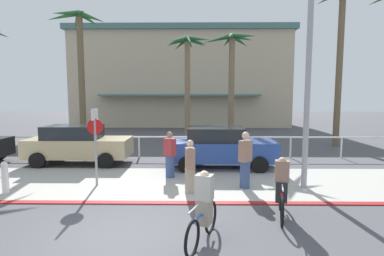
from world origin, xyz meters
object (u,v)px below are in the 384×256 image
at_px(bollard_2, 5,177).
at_px(cyclist_blue_1, 204,208).
at_px(palm_tree_2, 79,49).
at_px(pedestrian_2, 170,157).
at_px(car_tan_1, 78,144).
at_px(palm_tree_5, 340,37).
at_px(cyclist_red_0, 282,188).
at_px(pedestrian_0, 190,169).
at_px(palm_tree_4, 232,61).
at_px(pedestrian_1, 245,162).
at_px(streetlight_curb, 312,53).
at_px(car_blue_2, 220,147).
at_px(stop_sign_bike_lane, 95,136).
at_px(palm_tree_3, 187,59).

relative_size(bollard_2, cyclist_blue_1, 0.58).
xyz_separation_m(palm_tree_2, pedestrian_2, (5.76, -6.94, -4.89)).
height_order(bollard_2, car_tan_1, car_tan_1).
height_order(palm_tree_5, pedestrian_2, palm_tree_5).
bearing_deg(palm_tree_2, bollard_2, -84.35).
bearing_deg(cyclist_red_0, pedestrian_0, 143.18).
height_order(palm_tree_4, palm_tree_5, palm_tree_5).
distance_m(bollard_2, palm_tree_4, 13.25).
distance_m(cyclist_blue_1, pedestrian_2, 4.99).
bearing_deg(pedestrian_1, cyclist_red_0, -76.24).
bearing_deg(pedestrian_1, streetlight_curb, -3.69).
distance_m(pedestrian_0, pedestrian_2, 1.93).
distance_m(palm_tree_5, pedestrian_0, 13.46).
xyz_separation_m(bollard_2, pedestrian_1, (7.41, 0.62, 0.35)).
height_order(bollard_2, pedestrian_2, pedestrian_2).
distance_m(palm_tree_5, car_tan_1, 15.29).
relative_size(pedestrian_0, pedestrian_2, 0.98).
relative_size(palm_tree_2, car_tan_1, 1.77).
xyz_separation_m(streetlight_curb, car_blue_2, (-2.53, 2.95, -3.41)).
height_order(stop_sign_bike_lane, pedestrian_2, stop_sign_bike_lane).
height_order(stop_sign_bike_lane, car_tan_1, stop_sign_bike_lane).
height_order(car_tan_1, cyclist_red_0, car_tan_1).
xyz_separation_m(palm_tree_3, cyclist_blue_1, (0.71, -13.97, -4.60)).
xyz_separation_m(palm_tree_3, pedestrian_0, (0.37, -10.86, -4.53)).
height_order(streetlight_curb, car_blue_2, streetlight_curb).
distance_m(streetlight_curb, cyclist_red_0, 4.39).
bearing_deg(palm_tree_3, streetlight_curb, -68.73).
height_order(car_tan_1, pedestrian_2, pedestrian_2).
bearing_deg(stop_sign_bike_lane, cyclist_blue_1, -48.02).
xyz_separation_m(car_tan_1, pedestrian_2, (4.23, -2.27, -0.09)).
height_order(stop_sign_bike_lane, pedestrian_1, stop_sign_bike_lane).
xyz_separation_m(car_blue_2, cyclist_red_0, (1.13, -5.06, -0.18)).
bearing_deg(pedestrian_0, car_blue_2, 70.57).
distance_m(pedestrian_0, pedestrian_1, 1.84).
xyz_separation_m(palm_tree_2, palm_tree_5, (14.98, 0.16, 0.65)).
relative_size(car_blue_2, pedestrian_1, 2.39).
xyz_separation_m(cyclist_red_0, cyclist_blue_1, (-1.98, -1.37, 0.00)).
height_order(palm_tree_3, pedestrian_0, palm_tree_3).
bearing_deg(cyclist_red_0, car_blue_2, 102.61).
distance_m(car_tan_1, pedestrian_1, 7.63).
bearing_deg(stop_sign_bike_lane, car_blue_2, 31.17).
bearing_deg(cyclist_blue_1, stop_sign_bike_lane, 131.98).
height_order(car_tan_1, pedestrian_1, pedestrian_1).
relative_size(pedestrian_1, pedestrian_2, 1.09).
xyz_separation_m(car_tan_1, cyclist_red_0, (7.31, -5.77, -0.18)).
bearing_deg(cyclist_red_0, pedestrian_1, 103.76).
bearing_deg(pedestrian_1, cyclist_blue_1, -111.61).
relative_size(palm_tree_3, car_tan_1, 1.54).
relative_size(streetlight_curb, palm_tree_2, 0.96).
relative_size(stop_sign_bike_lane, car_blue_2, 0.58).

